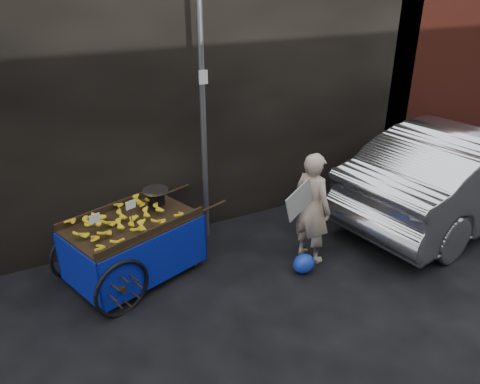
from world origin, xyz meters
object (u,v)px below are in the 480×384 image
vendor (312,208)px  plastic_bag (304,264)px  banana_cart (129,229)px  parked_car (465,172)px

vendor → plastic_bag: size_ratio=5.14×
vendor → plastic_bag: 0.75m
banana_cart → parked_car: parked_car is taller
banana_cart → parked_car: (5.23, -0.77, 0.04)m
plastic_bag → parked_car: (3.20, 0.19, 0.63)m
vendor → parked_car: size_ratio=0.34×
vendor → plastic_bag: bearing=119.0°
parked_car → plastic_bag: bearing=85.1°
banana_cart → parked_car: 5.28m
parked_car → banana_cart: bearing=73.3°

